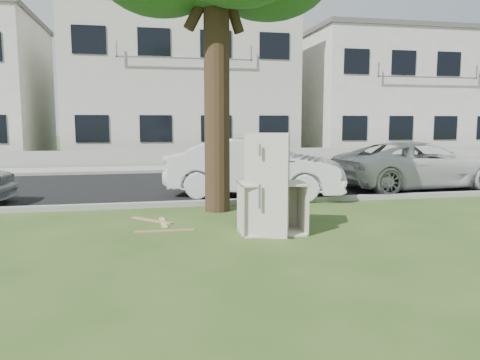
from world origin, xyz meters
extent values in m
plane|color=#2E4B1A|center=(0.00, 0.00, 0.00)|extent=(120.00, 120.00, 0.00)
cube|color=black|center=(0.00, 6.00, 0.01)|extent=(120.00, 7.00, 0.01)
cube|color=gray|center=(0.00, 2.45, 0.00)|extent=(120.00, 0.18, 0.12)
cube|color=gray|center=(0.00, 9.55, 0.00)|extent=(120.00, 0.18, 0.12)
cube|color=gray|center=(0.00, 11.00, 0.01)|extent=(120.00, 2.80, 0.01)
cube|color=gray|center=(0.00, 12.60, 0.35)|extent=(120.00, 0.15, 0.70)
cylinder|color=black|center=(-0.40, 1.80, 2.60)|extent=(0.54, 0.54, 5.20)
cube|color=#BBB7AB|center=(0.00, 17.50, 3.60)|extent=(11.00, 8.00, 7.20)
cube|color=#595451|center=(0.00, 17.50, 7.32)|extent=(11.22, 8.16, 0.24)
cube|color=silver|center=(12.00, 17.50, 3.30)|extent=(10.00, 8.00, 6.60)
cube|color=#595451|center=(12.00, 17.50, 6.72)|extent=(10.20, 8.16, 0.24)
cube|color=white|center=(0.11, -0.45, 0.85)|extent=(0.89, 0.86, 1.71)
cube|color=white|center=(0.20, -0.40, 0.44)|extent=(1.16, 0.76, 0.87)
cube|color=#9E714C|center=(-1.60, 0.06, 0.01)|extent=(1.03, 0.09, 0.02)
cube|color=#A17654|center=(-1.80, 0.99, 0.01)|extent=(0.79, 0.81, 0.03)
cube|color=tan|center=(-1.60, 0.76, 0.01)|extent=(0.13, 0.87, 0.02)
imported|color=silver|center=(0.87, 3.52, 0.74)|extent=(4.74, 3.13, 1.48)
imported|color=silver|center=(5.73, 3.94, 0.67)|extent=(5.03, 2.69, 1.34)
camera|label=1|loc=(-1.92, -8.00, 1.89)|focal=35.00mm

